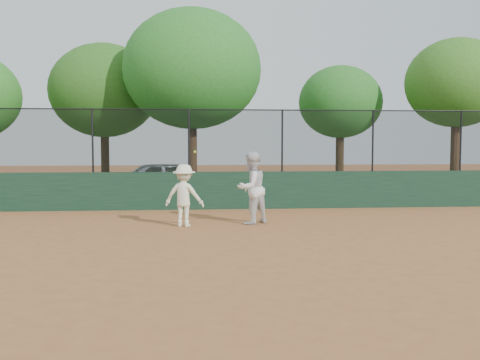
{
  "coord_description": "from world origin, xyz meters",
  "views": [
    {
      "loc": [
        -0.36,
        -11.08,
        2.13
      ],
      "look_at": [
        0.8,
        2.2,
        1.2
      ],
      "focal_mm": 40.0,
      "sensor_mm": 36.0,
      "label": 1
    }
  ],
  "objects": [
    {
      "name": "tree_3",
      "position": [
        6.12,
        12.17,
        3.91
      ],
      "size": [
        3.69,
        3.35,
        5.52
      ],
      "color": "#402A15",
      "rests_on": "ground"
    },
    {
      "name": "back_wall",
      "position": [
        0.0,
        6.0,
        0.6
      ],
      "size": [
        26.0,
        0.2,
        1.2
      ],
      "primitive_type": "cube",
      "color": "#1B3C27",
      "rests_on": "ground"
    },
    {
      "name": "parked_car",
      "position": [
        -1.14,
        8.78,
        0.73
      ],
      "size": [
        4.55,
        2.51,
        1.47
      ],
      "primitive_type": "imported",
      "rotation": [
        0.0,
        0.0,
        1.76
      ],
      "color": "#B0B4BA",
      "rests_on": "ground"
    },
    {
      "name": "tree_1",
      "position": [
        -4.15,
        12.4,
        4.35
      ],
      "size": [
        4.63,
        4.21,
        6.36
      ],
      "color": "#412C16",
      "rests_on": "ground"
    },
    {
      "name": "tree_4",
      "position": [
        10.47,
        10.27,
        4.57
      ],
      "size": [
        4.23,
        3.85,
        6.42
      ],
      "color": "#482D19",
      "rests_on": "ground"
    },
    {
      "name": "tree_2",
      "position": [
        -0.38,
        10.38,
        5.03
      ],
      "size": [
        5.49,
        4.99,
        7.41
      ],
      "color": "#49311A",
      "rests_on": "ground"
    },
    {
      "name": "grass_strip",
      "position": [
        0.0,
        12.0,
        0.0
      ],
      "size": [
        36.0,
        12.0,
        0.01
      ],
      "primitive_type": "cube",
      "color": "#2C4B17",
      "rests_on": "ground"
    },
    {
      "name": "player_second",
      "position": [
        1.15,
        2.79,
        0.95
      ],
      "size": [
        1.17,
        1.13,
        1.89
      ],
      "primitive_type": "imported",
      "rotation": [
        0.0,
        0.0,
        3.82
      ],
      "color": "white",
      "rests_on": "ground"
    },
    {
      "name": "ground",
      "position": [
        0.0,
        0.0,
        0.0
      ],
      "size": [
        80.0,
        80.0,
        0.0
      ],
      "primitive_type": "plane",
      "color": "#AC6637",
      "rests_on": "ground"
    },
    {
      "name": "fence_assembly",
      "position": [
        -0.03,
        6.0,
        2.24
      ],
      "size": [
        26.0,
        0.06,
        2.0
      ],
      "color": "black",
      "rests_on": "back_wall"
    },
    {
      "name": "player_main",
      "position": [
        -0.6,
        2.5,
        0.79
      ],
      "size": [
        1.16,
        0.88,
        1.94
      ],
      "color": "white",
      "rests_on": "ground"
    }
  ]
}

